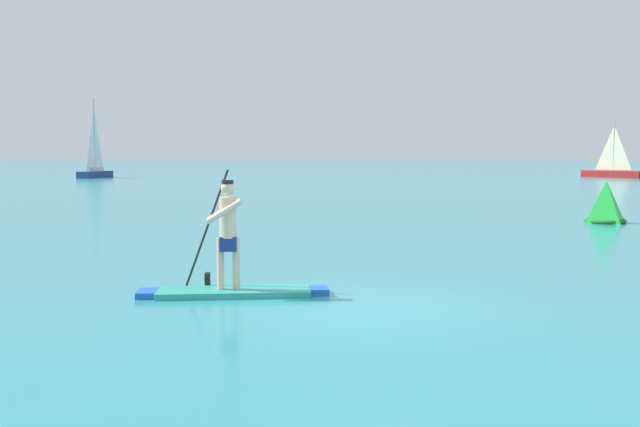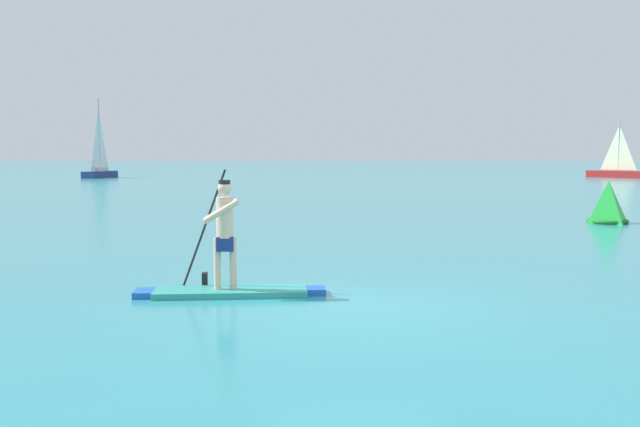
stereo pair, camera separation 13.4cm
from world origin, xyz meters
name	(u,v)px [view 1 (the left image)]	position (x,y,z in m)	size (l,w,h in m)	color
ground	(358,307)	(0.00, 0.00, 0.00)	(440.00, 440.00, 0.00)	teal
paddleboarder_mid_center	(231,270)	(-1.91, 0.88, 0.39)	(2.93, 0.98, 1.96)	teal
race_marker_buoy	(606,204)	(8.58, 12.66, 0.60)	(1.26, 1.26, 1.34)	green
sailboat_left_horizon	(95,166)	(-20.72, 56.71, 1.05)	(2.20, 4.65, 7.25)	navy
sailboat_right_horizon	(613,170)	(27.02, 57.00, 0.71)	(4.50, 5.58, 5.22)	#A51E1E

